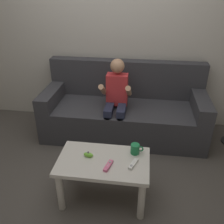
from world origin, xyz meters
TOP-DOWN VIEW (x-y plane):
  - ground_plane at (0.00, 0.00)m, footprint 9.93×9.93m
  - wall_back at (0.00, 1.52)m, footprint 4.96×0.05m
  - couch at (0.23, 1.13)m, footprint 2.04×0.80m
  - person_seated_on_couch at (0.15, 0.94)m, footprint 0.36×0.44m
  - coffee_table at (0.16, -0.04)m, footprint 0.81×0.48m
  - game_remote_pink_near_edge at (0.22, -0.12)m, footprint 0.07×0.14m
  - nunchuk_lime at (0.02, -0.01)m, footprint 0.10×0.06m
  - game_remote_white_far_corner at (0.43, -0.07)m, footprint 0.08×0.14m
  - coffee_mug at (0.43, 0.10)m, footprint 0.12×0.08m

SIDE VIEW (x-z plane):
  - ground_plane at x=0.00m, z-range 0.00..0.00m
  - couch at x=0.23m, z-range -0.15..0.77m
  - coffee_table at x=0.16m, z-range 0.14..0.57m
  - game_remote_pink_near_edge at x=0.22m, z-range 0.44..0.46m
  - game_remote_white_far_corner at x=0.43m, z-range 0.44..0.46m
  - nunchuk_lime at x=0.02m, z-range 0.43..0.48m
  - coffee_mug at x=0.43m, z-range 0.44..0.53m
  - person_seated_on_couch at x=0.15m, z-range 0.07..1.11m
  - wall_back at x=0.00m, z-range 0.00..2.50m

